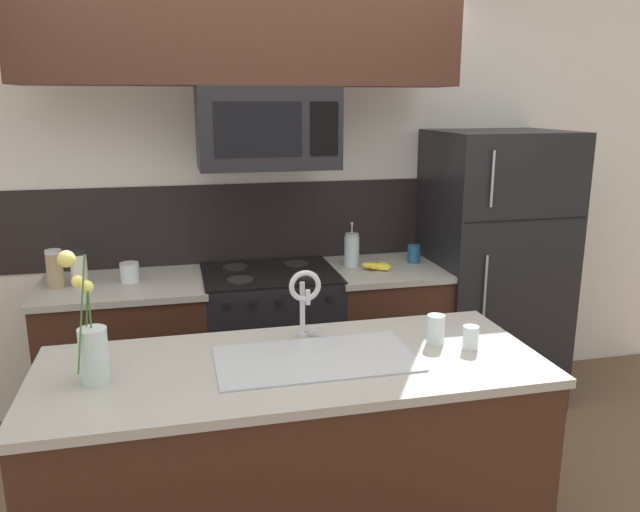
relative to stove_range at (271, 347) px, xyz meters
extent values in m
plane|color=brown|center=(0.00, -0.90, -0.46)|extent=(10.00, 10.00, 0.00)
cube|color=silver|center=(0.30, 0.38, 0.84)|extent=(5.20, 0.10, 2.60)
cube|color=black|center=(0.00, 0.32, 0.69)|extent=(3.12, 0.01, 0.48)
cube|color=#381E14|center=(-0.81, 0.00, -0.02)|extent=(0.86, 0.62, 0.88)
cube|color=#9E998E|center=(-0.81, 0.00, 0.43)|extent=(0.89, 0.65, 0.03)
cube|color=#381E14|center=(0.70, 0.00, -0.02)|extent=(0.64, 0.62, 0.88)
cube|color=#9E998E|center=(0.70, 0.00, 0.43)|extent=(0.67, 0.65, 0.03)
cube|color=black|center=(0.00, 0.00, -0.01)|extent=(0.76, 0.62, 0.91)
cube|color=black|center=(0.00, 0.00, 0.45)|extent=(0.76, 0.62, 0.01)
cylinder|color=black|center=(-0.18, -0.14, 0.46)|extent=(0.15, 0.15, 0.01)
cylinder|color=black|center=(0.18, -0.14, 0.46)|extent=(0.15, 0.15, 0.01)
cylinder|color=black|center=(-0.18, 0.14, 0.46)|extent=(0.15, 0.15, 0.01)
cylinder|color=black|center=(0.18, 0.14, 0.46)|extent=(0.15, 0.15, 0.01)
cylinder|color=black|center=(-0.27, -0.32, 0.39)|extent=(0.03, 0.02, 0.03)
cylinder|color=black|center=(-0.14, -0.32, 0.39)|extent=(0.03, 0.02, 0.03)
cylinder|color=black|center=(0.00, -0.32, 0.39)|extent=(0.03, 0.02, 0.03)
cylinder|color=black|center=(0.14, -0.32, 0.39)|extent=(0.03, 0.02, 0.03)
cylinder|color=black|center=(0.27, -0.32, 0.39)|extent=(0.03, 0.02, 0.03)
cube|color=black|center=(0.00, -0.02, 1.27)|extent=(0.74, 0.40, 0.43)
cube|color=black|center=(-0.07, -0.22, 1.27)|extent=(0.45, 0.00, 0.28)
cube|color=black|center=(0.27, -0.22, 1.27)|extent=(0.15, 0.00, 0.28)
cube|color=#381E14|center=(-0.11, -0.05, 1.79)|extent=(2.26, 0.34, 0.60)
cube|color=black|center=(1.41, 0.02, 0.39)|extent=(0.79, 0.72, 1.70)
cube|color=black|center=(1.41, -0.34, 0.76)|extent=(0.75, 0.00, 0.01)
cylinder|color=#99999E|center=(1.17, -0.36, 1.00)|extent=(0.01, 0.01, 0.31)
cylinder|color=#99999E|center=(1.17, -0.36, 0.25)|extent=(0.01, 0.01, 0.65)
cylinder|color=#997F5B|center=(-1.14, -0.01, 0.54)|extent=(0.08, 0.08, 0.19)
cylinder|color=#B2B2B7|center=(-1.14, -0.01, 0.64)|extent=(0.08, 0.08, 0.02)
cylinder|color=silver|center=(-1.02, 0.00, 0.53)|extent=(0.09, 0.09, 0.17)
cylinder|color=black|center=(-1.02, 0.00, 0.63)|extent=(0.08, 0.08, 0.02)
cylinder|color=silver|center=(-0.77, 0.02, 0.50)|extent=(0.10, 0.10, 0.10)
cylinder|color=#B2B2B7|center=(-0.77, 0.02, 0.55)|extent=(0.10, 0.10, 0.01)
ellipsoid|color=yellow|center=(0.62, -0.07, 0.47)|extent=(0.16, 0.13, 0.05)
ellipsoid|color=yellow|center=(0.62, -0.05, 0.47)|extent=(0.17, 0.11, 0.05)
ellipsoid|color=yellow|center=(0.63, -0.07, 0.47)|extent=(0.18, 0.06, 0.05)
ellipsoid|color=yellow|center=(0.63, -0.05, 0.47)|extent=(0.18, 0.07, 0.04)
ellipsoid|color=yellow|center=(0.64, -0.07, 0.47)|extent=(0.17, 0.10, 0.07)
ellipsoid|color=yellow|center=(0.64, -0.05, 0.47)|extent=(0.16, 0.14, 0.05)
cylinder|color=brown|center=(0.63, -0.06, 0.50)|extent=(0.02, 0.02, 0.03)
cylinder|color=silver|center=(0.51, 0.06, 0.54)|extent=(0.09, 0.09, 0.18)
cylinder|color=#A3A3AA|center=(0.51, 0.06, 0.64)|extent=(0.08, 0.08, 0.02)
cylinder|color=#A3A3AA|center=(0.51, 0.06, 0.67)|extent=(0.01, 0.01, 0.05)
sphere|color=#A3A3AA|center=(0.51, 0.06, 0.71)|extent=(0.02, 0.02, 0.02)
cylinder|color=#1E5184|center=(0.90, 0.05, 0.50)|extent=(0.08, 0.08, 0.11)
cube|color=#381E14|center=(-0.11, -1.25, -0.02)|extent=(1.89, 0.74, 0.88)
cube|color=#9E998E|center=(-0.11, -1.25, 0.43)|extent=(1.92, 0.77, 0.03)
cube|color=#ADAFB5|center=(-0.02, -1.25, 0.45)|extent=(0.76, 0.41, 0.01)
cube|color=#ADAFB5|center=(-0.19, -1.25, 0.37)|extent=(0.30, 0.31, 0.15)
cube|color=#ADAFB5|center=(0.16, -1.25, 0.37)|extent=(0.30, 0.31, 0.15)
cylinder|color=#B7BABF|center=(-0.02, -1.01, 0.46)|extent=(0.04, 0.04, 0.02)
cylinder|color=#B7BABF|center=(-0.02, -1.01, 0.58)|extent=(0.02, 0.02, 0.22)
torus|color=#B7BABF|center=(-0.02, -1.06, 0.69)|extent=(0.13, 0.02, 0.13)
cylinder|color=#B7BABF|center=(-0.02, -1.12, 0.66)|extent=(0.02, 0.02, 0.06)
cube|color=#B7BABF|center=(0.02, -1.01, 0.48)|extent=(0.07, 0.01, 0.01)
cylinder|color=silver|center=(0.50, -1.20, 0.51)|extent=(0.07, 0.07, 0.12)
cylinder|color=silver|center=(0.61, -1.28, 0.50)|extent=(0.06, 0.06, 0.09)
cylinder|color=silver|center=(-0.81, -1.26, 0.55)|extent=(0.10, 0.10, 0.20)
cylinder|color=silver|center=(-0.81, -1.26, 0.48)|extent=(0.09, 0.09, 0.06)
cylinder|color=#386B2D|center=(-0.81, -1.25, 0.65)|extent=(0.01, 0.02, 0.29)
sphere|color=#EFE066|center=(-0.82, -1.24, 0.79)|extent=(0.04, 0.04, 0.04)
cylinder|color=#386B2D|center=(-0.84, -1.29, 0.71)|extent=(0.05, 0.07, 0.40)
sphere|color=#EFE066|center=(-0.86, -1.33, 0.92)|extent=(0.06, 0.06, 0.06)
cylinder|color=#386B2D|center=(-0.83, -1.23, 0.66)|extent=(0.04, 0.06, 0.29)
sphere|color=#EFE066|center=(-0.85, -1.21, 0.80)|extent=(0.04, 0.04, 0.04)
camera|label=1|loc=(-0.51, -3.41, 1.41)|focal=35.00mm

